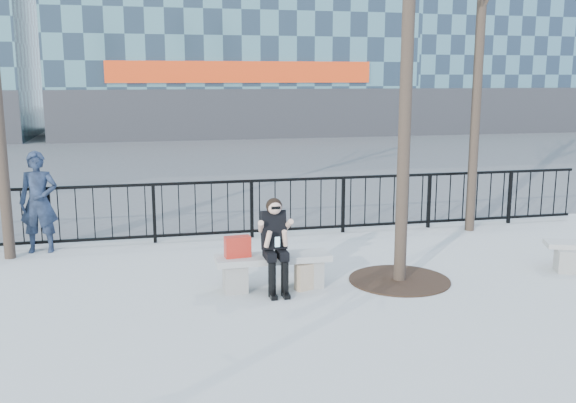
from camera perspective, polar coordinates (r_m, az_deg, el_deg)
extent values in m
plane|color=#A5A59F|center=(9.33, -1.32, -7.68)|extent=(120.00, 120.00, 0.00)
cube|color=#474747|center=(23.91, -8.54, 3.75)|extent=(60.00, 23.00, 0.01)
cube|color=black|center=(11.94, -4.22, 1.80)|extent=(14.00, 0.05, 0.05)
cube|color=black|center=(12.13, -4.16, -2.68)|extent=(14.00, 0.05, 0.05)
cube|color=#2D2D30|center=(31.04, -4.03, 7.72)|extent=(18.00, 0.08, 2.40)
cube|color=red|center=(30.93, -4.07, 11.41)|extent=(12.60, 0.12, 1.00)
cube|color=#2D2D30|center=(37.60, 22.74, 7.48)|extent=(16.00, 0.08, 2.40)
cylinder|color=black|center=(9.34, 10.65, 15.51)|extent=(0.18, 0.18, 7.50)
cylinder|color=black|center=(12.89, 16.64, 12.85)|extent=(0.18, 0.18, 7.00)
cylinder|color=black|center=(9.77, 9.87, -6.89)|extent=(1.50, 1.50, 0.02)
cube|color=slate|center=(9.18, -4.71, -6.72)|extent=(0.32, 0.38, 0.40)
cube|color=slate|center=(9.39, 1.99, -6.28)|extent=(0.32, 0.38, 0.40)
cube|color=gray|center=(9.19, -1.33, -5.05)|extent=(1.65, 0.46, 0.09)
cube|color=slate|center=(10.93, 23.45, -4.83)|extent=(0.28, 0.33, 0.35)
cube|color=#B42116|center=(9.08, -4.50, -4.03)|extent=(0.37, 0.20, 0.30)
cube|color=#C6A98C|center=(9.24, 1.81, -6.62)|extent=(0.43, 0.30, 0.38)
imported|color=black|center=(11.79, -21.27, -0.05)|extent=(0.67, 0.47, 1.76)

